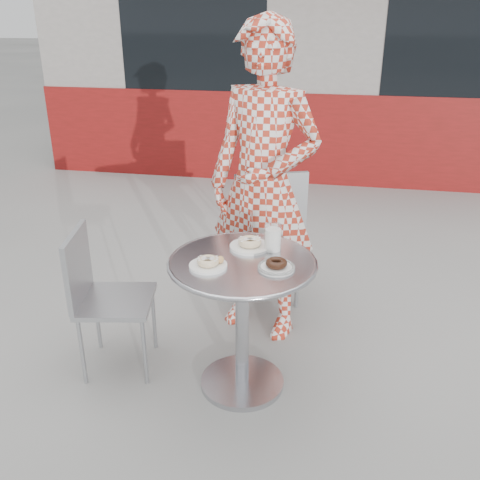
% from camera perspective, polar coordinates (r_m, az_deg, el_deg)
% --- Properties ---
extents(ground, '(60.00, 60.00, 0.00)m').
position_cam_1_polar(ground, '(2.98, 0.11, -14.88)').
color(ground, '#9B9893').
rests_on(ground, ground).
extents(storefront, '(6.02, 4.55, 3.00)m').
position_cam_1_polar(storefront, '(7.87, 8.06, 20.79)').
color(storefront, gray).
rests_on(storefront, ground).
extents(bistro_table, '(0.73, 0.73, 0.74)m').
position_cam_1_polar(bistro_table, '(2.66, 0.24, -5.72)').
color(bistro_table, silver).
rests_on(bistro_table, ground).
extents(chair_far, '(0.58, 0.58, 0.95)m').
position_cam_1_polar(chair_far, '(3.62, 2.49, -1.97)').
color(chair_far, '#9FA2A6').
rests_on(chair_far, ground).
extents(chair_left, '(0.45, 0.45, 0.81)m').
position_cam_1_polar(chair_left, '(3.04, -13.02, -8.99)').
color(chair_left, '#9FA2A6').
rests_on(chair_left, ground).
extents(seated_person, '(0.78, 0.63, 1.84)m').
position_cam_1_polar(seated_person, '(3.06, 2.55, 5.73)').
color(seated_person, '#AB2C1A').
rests_on(seated_person, ground).
extents(plate_far, '(0.20, 0.20, 0.05)m').
position_cam_1_polar(plate_far, '(2.70, 1.05, -0.43)').
color(plate_far, white).
rests_on(plate_far, bistro_table).
extents(plate_near, '(0.18, 0.18, 0.05)m').
position_cam_1_polar(plate_near, '(2.51, -3.35, -2.47)').
color(plate_near, white).
rests_on(plate_near, bistro_table).
extents(plate_checker, '(0.18, 0.18, 0.05)m').
position_cam_1_polar(plate_checker, '(2.50, 3.89, -2.77)').
color(plate_checker, white).
rests_on(plate_checker, bistro_table).
extents(milk_cup, '(0.09, 0.09, 0.14)m').
position_cam_1_polar(milk_cup, '(2.66, 3.53, 0.16)').
color(milk_cup, white).
rests_on(milk_cup, bistro_table).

